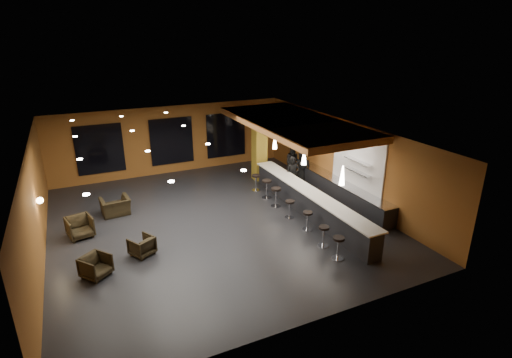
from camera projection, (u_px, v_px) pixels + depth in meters
name	position (u px, v px, depth m)	size (l,w,h in m)	color
floor	(216.00, 223.00, 15.70)	(12.00, 13.00, 0.10)	black
ceiling	(212.00, 133.00, 14.44)	(12.00, 13.00, 0.10)	black
wall_back	(171.00, 140.00, 20.62)	(12.00, 0.10, 3.50)	brown
wall_front	(306.00, 267.00, 9.52)	(12.00, 0.10, 3.50)	brown
wall_left	(34.00, 209.00, 12.65)	(0.10, 13.00, 3.50)	brown
wall_right	(344.00, 159.00, 17.49)	(0.10, 13.00, 3.50)	brown
wood_soffit	(293.00, 123.00, 16.95)	(3.60, 8.00, 0.28)	#AA6831
window_left	(100.00, 149.00, 19.14)	(2.20, 0.06, 2.40)	black
window_center	(172.00, 141.00, 20.54)	(2.20, 0.06, 2.40)	black
window_right	(226.00, 135.00, 21.74)	(2.20, 0.06, 2.40)	black
tile_backsplash	(358.00, 160.00, 16.52)	(0.06, 3.20, 2.40)	white
bar_counter	(309.00, 203.00, 16.12)	(0.60, 8.00, 1.00)	black
bar_top	(309.00, 191.00, 15.93)	(0.78, 8.10, 0.05)	white
prep_counter	(341.00, 192.00, 17.37)	(0.70, 6.00, 0.86)	black
prep_top	(342.00, 183.00, 17.21)	(0.72, 6.00, 0.03)	silver
wall_shelf_lower	(357.00, 171.00, 16.43)	(0.30, 1.50, 0.03)	silver
wall_shelf_upper	(358.00, 161.00, 16.27)	(0.30, 1.50, 0.03)	silver
column	(259.00, 145.00, 19.58)	(0.60, 0.60, 3.50)	olive
wall_sconce	(40.00, 200.00, 13.12)	(0.22, 0.22, 0.22)	#FFE5B2
pendant_0	(342.00, 175.00, 13.78)	(0.20, 0.20, 0.70)	white
pendant_1	(304.00, 156.00, 15.89)	(0.20, 0.20, 0.70)	white
pendant_2	(275.00, 141.00, 18.01)	(0.20, 0.20, 0.70)	white
staff_a	(293.00, 175.00, 18.16)	(0.63, 0.41, 1.73)	black
staff_b	(293.00, 163.00, 19.62)	(0.90, 0.70, 1.86)	black
staff_c	(302.00, 167.00, 19.28)	(0.83, 0.54, 1.69)	black
armchair_a	(96.00, 266.00, 12.09)	(0.74, 0.77, 0.70)	black
armchair_b	(142.00, 246.00, 13.27)	(0.70, 0.72, 0.65)	black
armchair_c	(80.00, 227.00, 14.39)	(0.83, 0.86, 0.78)	black
armchair_d	(115.00, 206.00, 16.17)	(1.10, 0.96, 0.71)	black
bar_stool_0	(338.00, 245.00, 12.95)	(0.40, 0.40, 0.79)	silver
bar_stool_1	(324.00, 234.00, 13.72)	(0.38, 0.38, 0.76)	silver
bar_stool_2	(308.00, 218.00, 14.86)	(0.38, 0.38, 0.74)	silver
bar_stool_3	(290.00, 207.00, 15.83)	(0.37, 0.37, 0.74)	silver
bar_stool_4	(276.00, 195.00, 16.84)	(0.43, 0.43, 0.84)	silver
bar_stool_5	(267.00, 187.00, 17.68)	(0.44, 0.44, 0.86)	silver
bar_stool_6	(256.00, 181.00, 18.54)	(0.39, 0.39, 0.78)	silver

